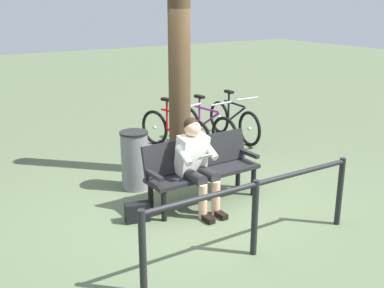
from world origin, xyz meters
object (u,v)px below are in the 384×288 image
at_px(tree_trunk, 179,61).
at_px(bench, 201,166).
at_px(handbag, 137,212).
at_px(bicycle_orange, 234,121).
at_px(bicycle_red, 206,127).
at_px(bicycle_black, 175,131).
at_px(person_reading, 196,160).
at_px(litter_bin, 135,160).

bearing_deg(tree_trunk, bench, 73.07).
distance_m(bench, handbag, 1.08).
bearing_deg(bicycle_orange, bicycle_red, -80.77).
xyz_separation_m(bicycle_red, bicycle_black, (0.61, -0.11, 0.00)).
distance_m(bicycle_orange, bicycle_red, 0.72).
height_order(person_reading, handbag, person_reading).
bearing_deg(bicycle_black, tree_trunk, -42.90).
relative_size(bicycle_orange, bicycle_black, 1.03).
bearing_deg(bicycle_black, person_reading, -40.75).
height_order(bicycle_orange, bicycle_red, same).
distance_m(tree_trunk, bicycle_black, 1.83).
relative_size(tree_trunk, bicycle_black, 2.16).
bearing_deg(bicycle_black, litter_bin, -64.92).
bearing_deg(bench, bicycle_red, -126.70).
height_order(handbag, tree_trunk, tree_trunk).
relative_size(person_reading, litter_bin, 1.41).
xyz_separation_m(tree_trunk, bicycle_red, (-1.13, -0.94, -1.40)).
height_order(person_reading, litter_bin, person_reading).
xyz_separation_m(litter_bin, bicycle_orange, (-2.72, -1.21, -0.07)).
height_order(bicycle_orange, bicycle_black, same).
xyz_separation_m(bench, bicycle_red, (-1.45, -2.01, -0.15)).
bearing_deg(handbag, bicycle_orange, -145.33).
distance_m(person_reading, bicycle_black, 2.53).
bearing_deg(handbag, bicycle_red, -139.33).
relative_size(bench, litter_bin, 1.89).
xyz_separation_m(bicycle_orange, bicycle_black, (1.32, -0.03, 0.00)).
bearing_deg(litter_bin, bicycle_red, -150.55).
relative_size(handbag, litter_bin, 0.35).
height_order(handbag, bicycle_black, bicycle_black).
xyz_separation_m(handbag, tree_trunk, (-1.33, -1.17, 1.64)).
bearing_deg(bicycle_orange, tree_trunk, -58.36).
bearing_deg(bicycle_red, handbag, -56.13).
xyz_separation_m(bench, tree_trunk, (-0.33, -1.07, 1.25)).
height_order(tree_trunk, bicycle_black, tree_trunk).
relative_size(bench, handbag, 5.36).
xyz_separation_m(tree_trunk, bicycle_black, (-0.52, -1.05, -1.40)).
bearing_deg(handbag, tree_trunk, -138.68).
bearing_deg(tree_trunk, person_reading, 67.69).
bearing_deg(tree_trunk, bicycle_red, -140.12).
relative_size(bicycle_orange, bicycle_red, 1.00).
distance_m(person_reading, tree_trunk, 1.73).
height_order(tree_trunk, bicycle_red, tree_trunk).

